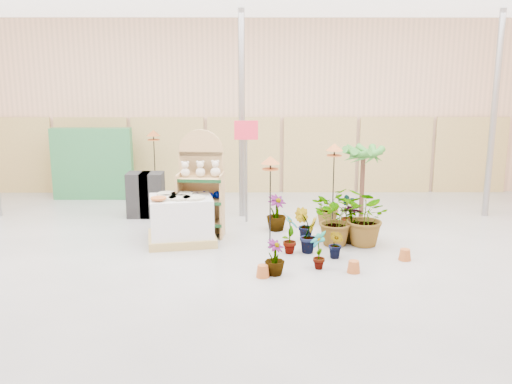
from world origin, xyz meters
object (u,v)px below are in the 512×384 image
at_px(pallet_stack, 181,220).
at_px(bird_table_front, 270,163).
at_px(potted_plant_2, 337,219).
at_px(display_shelf, 201,188).

xyz_separation_m(pallet_stack, bird_table_front, (1.69, -0.39, 1.16)).
bearing_deg(bird_table_front, potted_plant_2, 10.52).
xyz_separation_m(display_shelf, potted_plant_2, (2.62, -0.69, -0.46)).
xyz_separation_m(pallet_stack, potted_plant_2, (2.96, -0.15, 0.05)).
bearing_deg(display_shelf, potted_plant_2, -9.50).
relative_size(display_shelf, bird_table_front, 1.21).
xyz_separation_m(bird_table_front, potted_plant_2, (1.28, 0.24, -1.11)).
relative_size(display_shelf, potted_plant_2, 2.10).
relative_size(pallet_stack, bird_table_front, 0.82).
height_order(display_shelf, bird_table_front, display_shelf).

